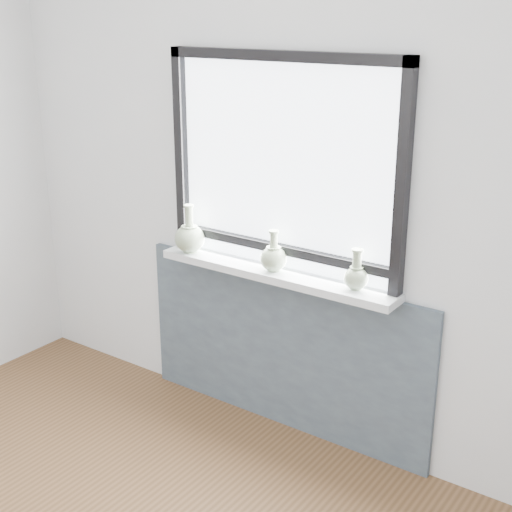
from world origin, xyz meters
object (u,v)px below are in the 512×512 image
Objects in this scene: windowsill at (274,274)px; vase_b at (274,257)px; vase_a at (190,237)px; vase_c at (356,276)px.

vase_b is at bearing -103.37° from windowsill.
vase_c is at bearing 1.85° from vase_a.
vase_a is 0.52m from vase_b.
vase_c is at bearing 0.88° from windowsill.
vase_c is (0.45, 0.01, 0.09)m from windowsill.
windowsill is 0.46m from vase_c.
vase_a is 1.33× the size of vase_c.
windowsill is 0.09m from vase_b.
windowsill is at bearing 76.63° from vase_b.
windowsill is at bearing -179.12° from vase_c.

